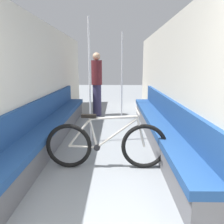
{
  "coord_description": "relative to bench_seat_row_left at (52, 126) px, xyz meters",
  "views": [
    {
      "loc": [
        0.19,
        -0.91,
        1.45
      ],
      "look_at": [
        0.13,
        2.96,
        0.61
      ],
      "focal_mm": 35.0,
      "sensor_mm": 36.0,
      "label": 1
    }
  ],
  "objects": [
    {
      "name": "wall_left",
      "position": [
        -0.23,
        -0.19,
        0.86
      ],
      "size": [
        0.1,
        9.08,
        2.28
      ],
      "primitive_type": "cube",
      "color": "beige",
      "rests_on": "ground"
    },
    {
      "name": "wall_right",
      "position": [
        2.3,
        -0.19,
        0.86
      ],
      "size": [
        0.1,
        9.08,
        2.28
      ],
      "primitive_type": "cube",
      "color": "beige",
      "rests_on": "ground"
    },
    {
      "name": "bench_seat_row_left",
      "position": [
        0.0,
        0.0,
        0.0
      ],
      "size": [
        0.42,
        4.85,
        0.84
      ],
      "color": "#5B5B60",
      "rests_on": "ground"
    },
    {
      "name": "bench_seat_row_right",
      "position": [
        2.07,
        0.0,
        0.0
      ],
      "size": [
        0.42,
        4.85,
        0.84
      ],
      "color": "#5B5B60",
      "rests_on": "ground"
    },
    {
      "name": "bicycle",
      "position": [
        1.1,
        -1.14,
        0.06
      ],
      "size": [
        1.71,
        0.46,
        0.84
      ],
      "rotation": [
        0.0,
        0.0,
        -0.25
      ],
      "color": "black",
      "rests_on": "ground"
    },
    {
      "name": "grab_pole_near",
      "position": [
        0.75,
        -0.05,
        0.82
      ],
      "size": [
        0.08,
        0.08,
        2.26
      ],
      "color": "gray",
      "rests_on": "ground"
    },
    {
      "name": "grab_pole_far",
      "position": [
        1.39,
        1.77,
        0.82
      ],
      "size": [
        0.08,
        0.08,
        2.26
      ],
      "color": "gray",
      "rests_on": "ground"
    },
    {
      "name": "passenger_standing",
      "position": [
        0.69,
        2.17,
        0.64
      ],
      "size": [
        0.3,
        0.3,
        1.78
      ],
      "rotation": [
        0.0,
        0.0,
        -1.49
      ],
      "color": "#332D4C",
      "rests_on": "ground"
    }
  ]
}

